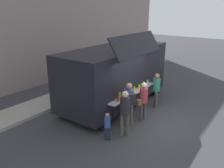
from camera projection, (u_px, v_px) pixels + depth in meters
ground_plane at (147, 120)px, 9.59m from camera, size 60.00×60.00×0.00m
curb_strip at (11, 117)px, 9.70m from camera, size 28.00×1.60×0.15m
food_truck_main at (116, 74)px, 10.79m from camera, size 6.06×3.07×3.52m
trash_bin at (120, 71)px, 15.26m from camera, size 0.60×0.60×0.95m
customer_front_ordering at (143, 98)px, 9.29m from camera, size 0.54×0.34×1.65m
customer_mid_with_backpack at (129, 100)px, 8.78m from camera, size 0.53×0.57×1.78m
customer_rear_waiting at (125, 109)px, 8.13m from camera, size 0.35×0.35×1.73m
customer_extra_browsing at (156, 87)px, 10.59m from camera, size 0.33×0.33×1.64m
child_near_queue at (107, 124)px, 7.93m from camera, size 0.22×0.22×1.06m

